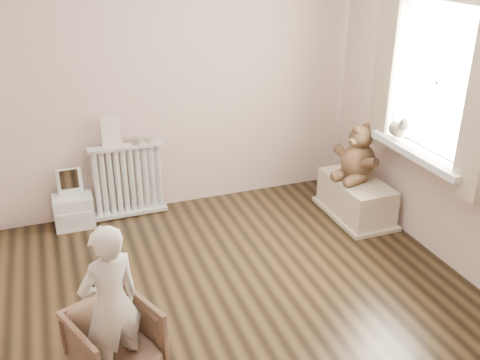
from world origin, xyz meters
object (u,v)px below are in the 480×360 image
object	(u,v)px
toy_bench	(356,197)
armchair	(115,341)
toy_vanity	(72,199)
child	(111,304)
radiator	(128,179)
plush_cat	(399,127)
teddy_bear	(359,150)

from	to	relation	value
toy_bench	armchair	bearing A→B (deg)	-152.71
toy_vanity	child	xyz separation A→B (m)	(0.11, -2.05, 0.27)
toy_vanity	radiator	bearing A→B (deg)	3.23
child	toy_bench	world-z (taller)	child
child	plush_cat	world-z (taller)	plush_cat
toy_vanity	teddy_bear	size ratio (longest dim) A/B	1.05
toy_vanity	child	distance (m)	2.07
radiator	teddy_bear	world-z (taller)	teddy_bear
child	toy_bench	size ratio (longest dim) A/B	1.31
armchair	toy_bench	distance (m)	2.79
radiator	toy_vanity	size ratio (longest dim) A/B	1.30
toy_bench	plush_cat	size ratio (longest dim) A/B	3.18
radiator	toy_vanity	distance (m)	0.55
armchair	plush_cat	size ratio (longest dim) A/B	1.97
radiator	toy_bench	world-z (taller)	radiator
armchair	radiator	bearing A→B (deg)	55.81
toy_bench	teddy_bear	world-z (taller)	teddy_bear
armchair	toy_vanity	bearing A→B (deg)	70.71
armchair	plush_cat	distance (m)	2.90
teddy_bear	radiator	bearing A→B (deg)	143.21
radiator	plush_cat	bearing A→B (deg)	-26.14
child	teddy_bear	size ratio (longest dim) A/B	1.95
radiator	child	size ratio (longest dim) A/B	0.70
toy_vanity	armchair	distance (m)	2.00
armchair	teddy_bear	bearing A→B (deg)	5.63
radiator	teddy_bear	size ratio (longest dim) A/B	1.37
radiator	toy_bench	bearing A→B (deg)	-20.00
armchair	child	distance (m)	0.32
toy_vanity	toy_bench	world-z (taller)	toy_vanity
child	teddy_bear	world-z (taller)	child
armchair	toy_bench	size ratio (longest dim) A/B	0.62
radiator	armchair	bearing A→B (deg)	-101.89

